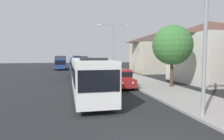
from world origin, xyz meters
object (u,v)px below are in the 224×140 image
object	(u,v)px
white_suv	(121,78)
streetlamp_near	(206,16)
bus_middle	(76,63)
streetlamp_mid	(113,44)
box_truck_oncoming	(61,62)
bus_second_in_line	(79,66)
roadside_tree	(172,45)
bus_lead	(88,76)

from	to	relation	value
white_suv	streetlamp_near	xyz separation A→B (m)	(1.70, -10.42, 4.39)
bus_middle	streetlamp_mid	world-z (taller)	streetlamp_mid
box_truck_oncoming	bus_middle	bearing A→B (deg)	-57.09
bus_second_in_line	streetlamp_mid	bearing A→B (deg)	12.56
bus_middle	streetlamp_near	distance (m)	34.00
bus_middle	bus_second_in_line	bearing A→B (deg)	-90.00
streetlamp_near	box_truck_oncoming	bearing A→B (deg)	102.75
bus_second_in_line	roadside_tree	size ratio (longest dim) A/B	1.74
white_suv	streetlamp_near	size ratio (longest dim) A/B	0.53
roadside_tree	bus_middle	bearing A→B (deg)	109.90
streetlamp_near	white_suv	bearing A→B (deg)	99.27
bus_lead	box_truck_oncoming	size ratio (longest dim) A/B	1.40
white_suv	streetlamp_near	world-z (taller)	streetlamp_near
bus_middle	roadside_tree	bearing A→B (deg)	-70.10
bus_second_in_line	streetlamp_near	world-z (taller)	streetlamp_near
box_truck_oncoming	roadside_tree	distance (m)	31.73
streetlamp_mid	roadside_tree	world-z (taller)	streetlamp_mid
bus_middle	streetlamp_near	bearing A→B (deg)	-80.81
bus_second_in_line	roadside_tree	distance (m)	14.35
roadside_tree	streetlamp_mid	bearing A→B (deg)	105.23
bus_lead	bus_middle	world-z (taller)	same
bus_lead	streetlamp_near	bearing A→B (deg)	-53.11
bus_second_in_line	box_truck_oncoming	bearing A→B (deg)	100.29
bus_lead	box_truck_oncoming	xyz separation A→B (m)	(-3.30, 31.27, 0.02)
streetlamp_mid	roadside_tree	xyz separation A→B (m)	(3.34, -12.26, -0.71)
bus_lead	bus_middle	bearing A→B (deg)	90.00
roadside_tree	bus_lead	bearing A→B (deg)	-166.93
bus_second_in_line	streetlamp_near	size ratio (longest dim) A/B	1.24
bus_second_in_line	box_truck_oncoming	distance (m)	18.48
box_truck_oncoming	streetlamp_mid	world-z (taller)	streetlamp_mid
box_truck_oncoming	streetlamp_mid	bearing A→B (deg)	-62.87
streetlamp_mid	white_suv	bearing A→B (deg)	-98.73
bus_second_in_line	box_truck_oncoming	world-z (taller)	bus_second_in_line
streetlamp_near	bus_middle	bearing A→B (deg)	99.19
bus_second_in_line	streetlamp_near	distance (m)	21.32
bus_middle	white_suv	bearing A→B (deg)	-80.84
box_truck_oncoming	streetlamp_mid	size ratio (longest dim) A/B	1.02
bus_middle	roadside_tree	xyz separation A→B (m)	(8.74, -24.14, 2.68)
box_truck_oncoming	streetlamp_near	world-z (taller)	streetlamp_near
bus_lead	bus_middle	size ratio (longest dim) A/B	1.11
bus_lead	bus_middle	distance (m)	26.17
bus_lead	box_truck_oncoming	world-z (taller)	bus_lead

